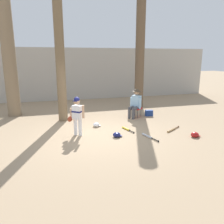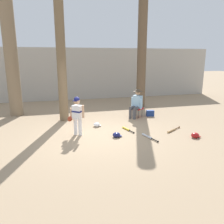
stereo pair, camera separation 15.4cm
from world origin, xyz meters
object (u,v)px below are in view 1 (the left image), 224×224
Objects in this scene: tree_behind_spectator at (140,57)px; batting_helmet_red at (195,135)px; tree_near_player at (60,58)px; batting_helmet_navy at (117,135)px; bat_aluminum_silver at (148,136)px; folding_stool at (136,109)px; bat_wood_tan at (172,130)px; batting_helmet_white at (96,125)px; tree_far_left at (10,68)px; seated_spectator at (135,103)px; young_ballplayer at (77,114)px; bat_yellow_trainer at (127,129)px; handbag_beside_stool at (149,113)px.

tree_behind_spectator is 18.52× the size of batting_helmet_red.
tree_near_player reaches higher than batting_helmet_navy.
tree_behind_spectator is 7.24× the size of bat_aluminum_silver.
folding_stool is 0.76× the size of bat_wood_tan.
bat_aluminum_silver is at bearing -48.92° from tree_near_player.
folding_stool is 1.92× the size of batting_helmet_white.
tree_far_left reaches higher than bat_wood_tan.
seated_spectator is 3.86× the size of batting_helmet_red.
young_ballplayer reaches higher than bat_aluminum_silver.
folding_stool is 2.24m from bat_wood_tan.
bat_aluminum_silver is 2.13m from batting_helmet_white.
young_ballplayer is 0.26× the size of tree_far_left.
folding_stool is at bearing -115.49° from tree_behind_spectator.
bat_yellow_trainer is 2.33× the size of batting_helmet_navy.
bat_aluminum_silver is (2.51, -2.88, -2.47)m from tree_near_player.
handbag_beside_stool is 2.30m from bat_yellow_trainer.
tree_behind_spectator reaches higher than handbag_beside_stool.
batting_helmet_red is (0.87, -2.95, -0.29)m from folding_stool.
tree_near_player is 7.54× the size of bat_wood_tan.
batting_helmet_red is (3.67, -1.26, -0.67)m from young_ballplayer.
handbag_beside_stool is (0.69, 0.04, -0.51)m from seated_spectator.
tree_far_left reaches higher than folding_stool.
handbag_beside_stool is (3.73, -0.33, -2.38)m from tree_near_player.
tree_near_player is 4.25× the size of young_ballplayer.
tree_far_left reaches higher than bat_aluminum_silver.
tree_behind_spectator is 5.50m from young_ballplayer.
folding_stool is 0.80× the size of bat_yellow_trainer.
tree_far_left is 6.57m from bat_aluminum_silver.
tree_behind_spectator is 2.92m from seated_spectator.
young_ballplayer is 3.18m from seated_spectator.
batting_helmet_white is at bearing -135.44° from tree_behind_spectator.
tree_far_left is at bearing 124.63° from young_ballplayer.
batting_helmet_white is at bearing 107.36° from batting_helmet_navy.
young_ballplayer is 4.47× the size of batting_helmet_white.
handbag_beside_stool is at bearing 87.03° from bat_wood_tan.
seated_spectator is at bearing -143.11° from folding_stool.
tree_behind_spectator reaches higher than bat_yellow_trainer.
bat_yellow_trainer is at bearing -135.42° from handbag_beside_stool.
seated_spectator reaches higher than folding_stool.
batting_helmet_red is at bearing -64.61° from bat_wood_tan.
folding_stool reaches higher than batting_helmet_red.
folding_stool is 2.23m from batting_helmet_white.
tree_behind_spectator is 7.85× the size of bat_wood_tan.
young_ballplayer is 3.84× the size of handbag_beside_stool.
tree_near_player is 5.71m from batting_helmet_red.
tree_far_left is 7.27× the size of bat_yellow_trainer.
tree_far_left reaches higher than batting_helmet_red.
bat_yellow_trainer is at bearing -121.18° from seated_spectator.
tree_far_left reaches higher than batting_helmet_navy.
batting_helmet_navy is at bearing -125.42° from folding_stool.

